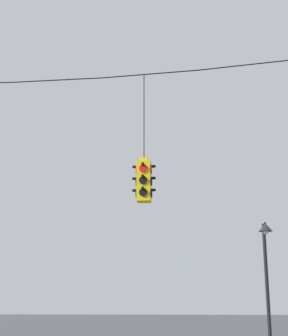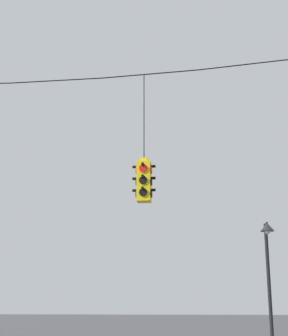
% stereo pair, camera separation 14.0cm
% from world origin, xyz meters
% --- Properties ---
extents(span_wire, '(17.84, 0.03, 0.53)m').
position_xyz_m(span_wire, '(0.00, -0.47, 7.92)').
color(span_wire, black).
extents(traffic_light_over_intersection, '(0.58, 0.58, 3.42)m').
position_xyz_m(traffic_light_over_intersection, '(2.39, -0.47, 4.90)').
color(traffic_light_over_intersection, yellow).
extents(street_lamp, '(0.46, 0.80, 4.60)m').
position_xyz_m(street_lamp, '(5.89, 4.78, 3.38)').
color(street_lamp, black).
rests_on(street_lamp, ground_plane).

